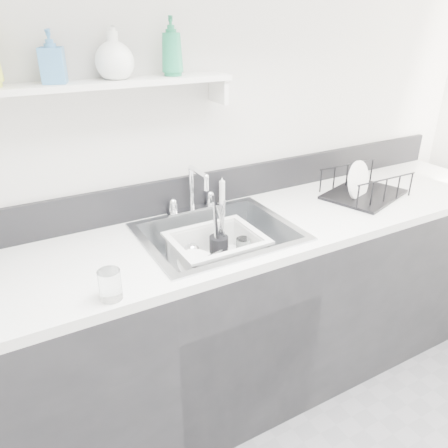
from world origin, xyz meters
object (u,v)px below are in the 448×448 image
counter_run (219,320)px  sink (218,251)px  dish_rack (365,183)px  wash_tub (217,252)px

counter_run → sink: size_ratio=5.00×
counter_run → dish_rack: (0.85, 0.01, 0.53)m
dish_rack → counter_run: bearing=162.2°
wash_tub → counter_run: bearing=0.5°
counter_run → wash_tub: (-0.01, -0.00, 0.37)m
sink → wash_tub: (-0.01, -0.00, -0.00)m
sink → dish_rack: bearing=0.6°
dish_rack → wash_tub: bearing=162.2°
sink → dish_rack: 0.86m
wash_tub → dish_rack: bearing=0.6°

